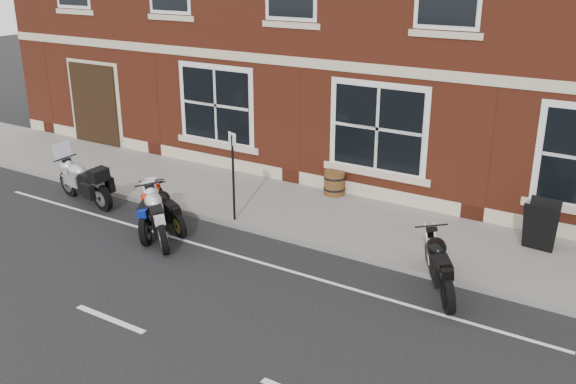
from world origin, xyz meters
name	(u,v)px	position (x,y,z in m)	size (l,w,h in m)	color
ground	(218,255)	(0.00, 0.00, 0.00)	(80.00, 80.00, 0.00)	black
sidewalk	(293,208)	(0.00, 3.00, 0.06)	(30.00, 3.00, 0.12)	slate
kerb	(256,230)	(0.00, 1.42, 0.06)	(30.00, 0.16, 0.12)	slate
moto_touring_silver	(84,180)	(-4.80, 0.70, 0.60)	(2.23, 0.63, 1.48)	black
moto_sport_red	(153,208)	(-2.05, 0.26, 0.54)	(1.25, 1.83, 0.94)	black
moto_sport_black	(169,207)	(-1.89, 0.62, 0.49)	(1.74, 0.94, 0.85)	black
moto_sport_silver	(159,214)	(-1.64, 0.03, 0.58)	(1.81, 1.54, 1.01)	black
moto_naked_black	(442,263)	(4.47, 1.04, 0.57)	(1.25, 1.94, 0.98)	black
a_board_sign	(540,225)	(5.65, 3.68, 0.65)	(0.63, 0.42, 1.06)	black
barrel_planter	(334,183)	(0.46, 4.30, 0.44)	(0.57, 0.57, 0.63)	#554016
parking_sign	(233,170)	(-0.71, 1.55, 1.33)	(0.28, 0.13, 2.10)	black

